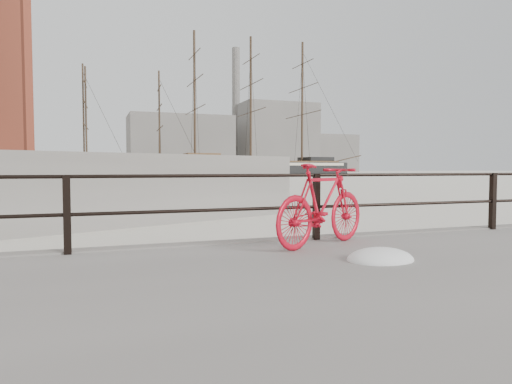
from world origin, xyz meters
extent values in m
plane|color=white|center=(0.00, 0.00, 0.00)|extent=(400.00, 400.00, 0.00)
imported|color=red|center=(-3.68, -0.67, 0.92)|extent=(1.84, 1.06, 1.15)
ellipsoid|color=white|center=(-3.51, -1.80, 0.50)|extent=(0.83, 0.65, 0.30)
cube|color=gray|center=(20.00, 140.00, 9.00)|extent=(32.00, 18.00, 18.00)
cube|color=gray|center=(55.00, 145.00, 12.00)|extent=(26.00, 20.00, 24.00)
cube|color=gray|center=(78.00, 150.00, 7.00)|extent=(20.00, 16.00, 14.00)
cylinder|color=gray|center=(42.00, 150.00, 22.00)|extent=(2.80, 2.80, 44.00)
camera|label=1|loc=(-6.69, -6.32, 1.44)|focal=32.00mm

